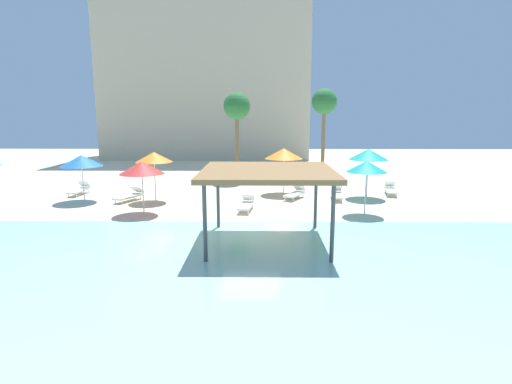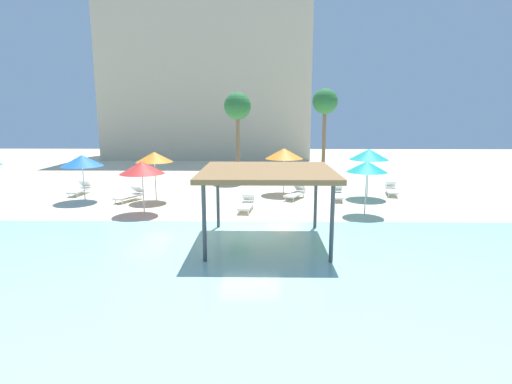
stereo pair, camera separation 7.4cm
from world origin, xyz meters
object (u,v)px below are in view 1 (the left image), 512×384
(shade_pavilion, at_px, (268,174))
(beach_umbrella_teal_6, at_px, (367,167))
(lounge_chair_4, at_px, (80,189))
(beach_umbrella_red_4, at_px, (142,168))
(lounge_chair_5, at_px, (391,189))
(beach_umbrella_teal_3, at_px, (369,154))
(lounge_chair_1, at_px, (296,193))
(beach_umbrella_blue_2, at_px, (81,161))
(palm_tree_0, at_px, (237,108))
(lounge_chair_3, at_px, (337,194))
(lounge_chair_0, at_px, (246,204))
(beach_umbrella_orange_1, at_px, (154,157))
(palm_tree_1, at_px, (324,104))
(lounge_chair_2, at_px, (130,195))
(beach_umbrella_orange_0, at_px, (284,154))

(shade_pavilion, height_order, beach_umbrella_teal_6, shade_pavilion)
(beach_umbrella_teal_6, distance_m, lounge_chair_4, 16.82)
(beach_umbrella_red_4, bearing_deg, lounge_chair_5, 20.00)
(beach_umbrella_teal_3, bearing_deg, lounge_chair_1, -175.49)
(lounge_chair_1, bearing_deg, beach_umbrella_blue_2, -57.46)
(shade_pavilion, distance_m, beach_umbrella_red_4, 7.53)
(lounge_chair_1, bearing_deg, palm_tree_0, -121.00)
(lounge_chair_5, bearing_deg, beach_umbrella_red_4, -58.89)
(lounge_chair_3, height_order, palm_tree_0, palm_tree_0)
(lounge_chair_0, bearing_deg, palm_tree_0, -166.45)
(beach_umbrella_orange_1, bearing_deg, lounge_chair_0, -22.55)
(palm_tree_0, bearing_deg, beach_umbrella_red_4, -111.98)
(beach_umbrella_orange_1, height_order, beach_umbrella_red_4, beach_umbrella_orange_1)
(shade_pavilion, distance_m, lounge_chair_3, 9.33)
(beach_umbrella_red_4, distance_m, palm_tree_0, 11.15)
(beach_umbrella_orange_1, xyz_separation_m, beach_umbrella_red_4, (0.15, -2.91, -0.21))
(palm_tree_0, bearing_deg, palm_tree_1, 17.57)
(lounge_chair_3, xyz_separation_m, palm_tree_1, (0.42, 8.51, 5.22))
(beach_umbrella_teal_3, xyz_separation_m, lounge_chair_0, (-6.90, -3.28, -2.20))
(lounge_chair_2, distance_m, palm_tree_0, 10.22)
(beach_umbrella_teal_3, distance_m, lounge_chair_0, 7.95)
(lounge_chair_1, distance_m, palm_tree_0, 8.75)
(beach_umbrella_red_4, xyz_separation_m, palm_tree_1, (10.49, 12.02, 3.28))
(shade_pavilion, distance_m, beach_umbrella_blue_2, 12.55)
(shade_pavilion, xyz_separation_m, lounge_chair_4, (-11.21, 9.30, -2.33))
(beach_umbrella_teal_6, xyz_separation_m, lounge_chair_4, (-16.00, 4.79, -2.02))
(beach_umbrella_teal_3, relative_size, beach_umbrella_red_4, 1.11)
(lounge_chair_4, height_order, palm_tree_1, palm_tree_1)
(lounge_chair_1, xyz_separation_m, palm_tree_0, (-3.71, 6.25, 4.87))
(shade_pavilion, distance_m, lounge_chair_4, 14.75)
(beach_umbrella_orange_0, distance_m, lounge_chair_4, 12.52)
(beach_umbrella_red_4, height_order, lounge_chair_2, beach_umbrella_red_4)
(beach_umbrella_orange_1, bearing_deg, beach_umbrella_red_4, -86.95)
(beach_umbrella_teal_3, xyz_separation_m, lounge_chair_3, (-1.84, -0.54, -2.20))
(beach_umbrella_blue_2, distance_m, palm_tree_1, 17.59)
(lounge_chair_0, relative_size, palm_tree_0, 0.31)
(beach_umbrella_blue_2, bearing_deg, beach_umbrella_orange_1, 0.95)
(beach_umbrella_orange_0, distance_m, palm_tree_0, 6.33)
(palm_tree_0, bearing_deg, lounge_chair_2, -128.83)
(beach_umbrella_teal_6, bearing_deg, lounge_chair_1, 128.87)
(beach_umbrella_orange_1, relative_size, beach_umbrella_red_4, 1.07)
(beach_umbrella_teal_3, distance_m, beach_umbrella_red_4, 12.58)
(lounge_chair_2, bearing_deg, lounge_chair_0, 97.76)
(beach_umbrella_red_4, height_order, beach_umbrella_teal_6, beach_umbrella_teal_6)
(palm_tree_0, height_order, palm_tree_1, palm_tree_1)
(beach_umbrella_orange_0, distance_m, beach_umbrella_teal_3, 4.93)
(lounge_chair_4, bearing_deg, beach_umbrella_red_4, 52.75)
(beach_umbrella_blue_2, bearing_deg, lounge_chair_3, 2.69)
(beach_umbrella_red_4, height_order, palm_tree_0, palm_tree_0)
(shade_pavilion, distance_m, palm_tree_0, 14.87)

